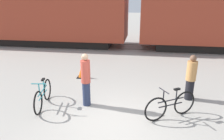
{
  "coord_description": "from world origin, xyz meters",
  "views": [
    {
      "loc": [
        0.82,
        -5.44,
        3.55
      ],
      "look_at": [
        -0.23,
        1.51,
        1.1
      ],
      "focal_mm": 35.0,
      "sensor_mm": 36.0,
      "label": 1
    }
  ],
  "objects_px": {
    "freight_train": "(134,6)",
    "person_in_red": "(86,80)",
    "traffic_cone": "(82,72)",
    "bicycle_black": "(170,105)",
    "person_in_tan": "(191,78)",
    "bicycle_teal": "(43,95)"
  },
  "relations": [
    {
      "from": "bicycle_teal",
      "to": "person_in_tan",
      "type": "distance_m",
      "value": 5.06
    },
    {
      "from": "person_in_red",
      "to": "traffic_cone",
      "type": "bearing_deg",
      "value": -39.8
    },
    {
      "from": "freight_train",
      "to": "bicycle_black",
      "type": "xyz_separation_m",
      "value": [
        1.68,
        -9.21,
        -2.4
      ]
    },
    {
      "from": "freight_train",
      "to": "traffic_cone",
      "type": "bearing_deg",
      "value": -106.6
    },
    {
      "from": "freight_train",
      "to": "bicycle_black",
      "type": "height_order",
      "value": "freight_train"
    },
    {
      "from": "bicycle_black",
      "to": "traffic_cone",
      "type": "height_order",
      "value": "bicycle_black"
    },
    {
      "from": "bicycle_black",
      "to": "person_in_red",
      "type": "xyz_separation_m",
      "value": [
        -2.7,
        0.4,
        0.51
      ]
    },
    {
      "from": "person_in_red",
      "to": "traffic_cone",
      "type": "xyz_separation_m",
      "value": [
        -0.88,
        2.46,
        -0.66
      ]
    },
    {
      "from": "person_in_tan",
      "to": "traffic_cone",
      "type": "bearing_deg",
      "value": 68.84
    },
    {
      "from": "traffic_cone",
      "to": "bicycle_black",
      "type": "bearing_deg",
      "value": -38.61
    },
    {
      "from": "bicycle_teal",
      "to": "traffic_cone",
      "type": "bearing_deg",
      "value": 79.55
    },
    {
      "from": "person_in_tan",
      "to": "traffic_cone",
      "type": "relative_size",
      "value": 2.96
    },
    {
      "from": "person_in_tan",
      "to": "bicycle_teal",
      "type": "bearing_deg",
      "value": 102.41
    },
    {
      "from": "person_in_red",
      "to": "freight_train",
      "type": "bearing_deg",
      "value": -66.07
    },
    {
      "from": "traffic_cone",
      "to": "freight_train",
      "type": "bearing_deg",
      "value": 73.4
    },
    {
      "from": "person_in_red",
      "to": "traffic_cone",
      "type": "distance_m",
      "value": 2.7
    },
    {
      "from": "person_in_tan",
      "to": "freight_train",
      "type": "bearing_deg",
      "value": 15.18
    },
    {
      "from": "bicycle_black",
      "to": "freight_train",
      "type": "bearing_deg",
      "value": 100.35
    },
    {
      "from": "freight_train",
      "to": "bicycle_teal",
      "type": "bearing_deg",
      "value": -104.77
    },
    {
      "from": "freight_train",
      "to": "person_in_tan",
      "type": "distance_m",
      "value": 8.46
    },
    {
      "from": "bicycle_black",
      "to": "person_in_tan",
      "type": "relative_size",
      "value": 0.96
    },
    {
      "from": "freight_train",
      "to": "person_in_red",
      "type": "bearing_deg",
      "value": -96.55
    }
  ]
}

